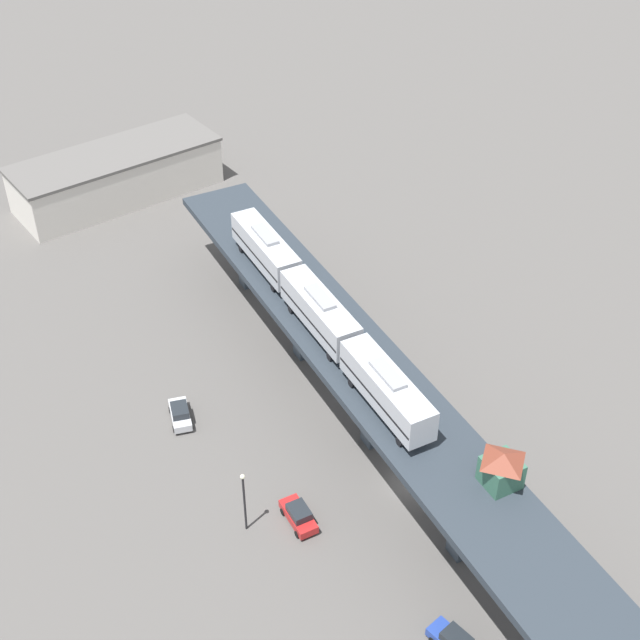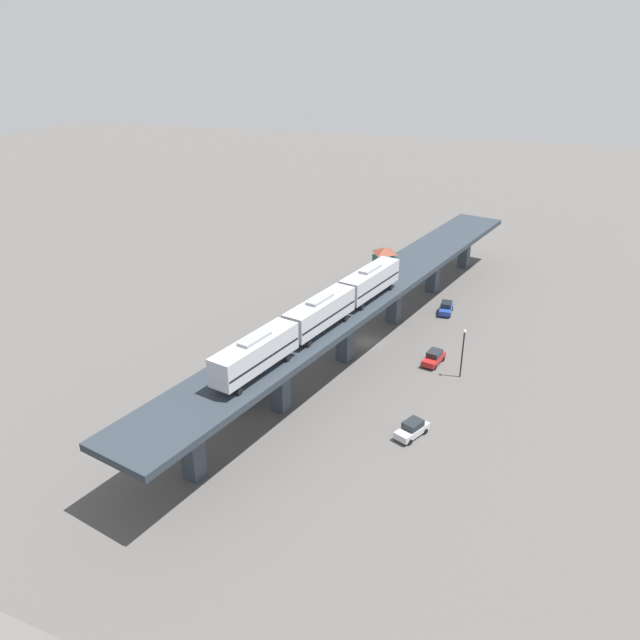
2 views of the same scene
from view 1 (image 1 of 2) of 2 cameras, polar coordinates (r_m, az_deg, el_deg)
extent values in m
plane|color=#514F4C|center=(84.68, 5.63, -10.50)|extent=(400.00, 400.00, 0.00)
cube|color=#283039|center=(79.03, 5.97, -6.72)|extent=(33.08, 90.82, 0.80)
cube|color=#333D47|center=(77.51, 9.21, -12.76)|extent=(2.22, 2.22, 7.43)
cube|color=#333D47|center=(85.77, 3.47, -6.00)|extent=(2.22, 2.22, 7.43)
cube|color=#333D47|center=(95.68, -1.06, -0.50)|extent=(2.22, 2.22, 7.43)
cube|color=#333D47|center=(106.79, -4.68, 3.93)|extent=(2.22, 2.22, 7.43)
cube|color=#ADB2BA|center=(77.88, 4.30, -4.43)|extent=(5.95, 12.31, 3.10)
cube|color=black|center=(78.08, 4.29, -4.59)|extent=(5.93, 12.09, 0.24)
cube|color=gray|center=(76.74, 4.36, -3.47)|extent=(2.49, 4.42, 0.36)
cylinder|color=black|center=(76.35, 5.09, -7.76)|extent=(0.44, 0.87, 0.84)
cylinder|color=black|center=(77.33, 6.60, -7.16)|extent=(0.44, 0.87, 0.84)
cylinder|color=black|center=(81.49, 1.99, -4.05)|extent=(0.44, 0.87, 0.84)
cylinder|color=black|center=(82.42, 3.44, -3.53)|extent=(0.44, 0.87, 0.84)
cube|color=#ADB2BA|center=(86.27, 0.00, 0.55)|extent=(5.95, 12.31, 3.10)
cube|color=black|center=(86.46, 0.00, 0.39)|extent=(5.93, 12.09, 0.24)
cube|color=gray|center=(85.24, 0.00, 1.47)|extent=(2.49, 4.42, 0.36)
cylinder|color=black|center=(84.26, 0.60, -2.36)|extent=(0.44, 0.87, 0.84)
cylinder|color=black|center=(85.16, 2.02, -1.88)|extent=(0.44, 0.87, 0.84)
cylinder|color=black|center=(90.14, -1.90, 0.69)|extent=(0.44, 0.87, 0.84)
cylinder|color=black|center=(90.97, -0.56, 1.11)|extent=(0.44, 0.87, 0.84)
cube|color=#ADB2BA|center=(95.59, -3.50, 4.60)|extent=(5.95, 12.31, 3.10)
cube|color=black|center=(95.76, -3.50, 4.45)|extent=(5.93, 12.09, 0.24)
cube|color=gray|center=(94.66, -3.54, 5.47)|extent=(2.49, 4.42, 0.36)
cylinder|color=black|center=(93.22, -3.04, 2.07)|extent=(0.44, 0.87, 0.84)
cylinder|color=black|center=(94.02, -1.72, 2.46)|extent=(0.44, 0.87, 0.84)
cylinder|color=black|center=(99.63, -5.09, 4.56)|extent=(0.44, 0.87, 0.84)
cylinder|color=black|center=(100.38, -3.84, 4.92)|extent=(0.44, 0.87, 0.84)
cube|color=#33604C|center=(73.96, 11.51, -9.54)|extent=(3.46, 3.46, 2.50)
pyramid|color=brown|center=(72.74, 11.67, -8.63)|extent=(3.97, 3.97, 0.90)
cube|color=#AD1E1E|center=(80.98, -1.39, -12.45)|extent=(2.89, 4.72, 0.80)
cube|color=#1E2328|center=(80.29, -1.35, -12.17)|extent=(2.16, 2.55, 0.76)
cylinder|color=black|center=(80.23, -1.47, -13.55)|extent=(0.41, 0.70, 0.66)
cylinder|color=black|center=(80.72, -0.36, -13.11)|extent=(0.41, 0.70, 0.66)
cylinder|color=black|center=(81.88, -2.40, -12.16)|extent=(0.41, 0.70, 0.66)
cylinder|color=black|center=(82.35, -1.31, -11.74)|extent=(0.41, 0.70, 0.66)
cube|color=#1E2328|center=(73.59, 8.73, -19.52)|extent=(1.68, 2.23, 0.76)
cylinder|color=black|center=(75.45, 8.13, -18.91)|extent=(0.25, 0.66, 0.66)
cube|color=#B7BABF|center=(90.90, -8.94, -6.02)|extent=(3.65, 4.73, 0.80)
cube|color=#1E2328|center=(90.26, -8.97, -5.72)|extent=(2.48, 2.71, 0.76)
cylinder|color=black|center=(90.11, -9.32, -6.90)|extent=(0.52, 0.70, 0.66)
cylinder|color=black|center=(90.18, -8.24, -6.72)|extent=(0.52, 0.70, 0.66)
cylinder|color=black|center=(92.18, -9.57, -5.69)|extent=(0.52, 0.70, 0.66)
cylinder|color=black|center=(92.25, -8.52, -5.51)|extent=(0.52, 0.70, 0.66)
cube|color=#333338|center=(101.39, 1.20, 0.55)|extent=(2.87, 2.78, 2.30)
cube|color=silver|center=(98.57, 1.83, -0.57)|extent=(4.40, 5.68, 2.70)
cylinder|color=black|center=(102.34, 1.72, 0.13)|extent=(0.76, 1.05, 1.00)
cylinder|color=black|center=(101.85, 0.66, -0.06)|extent=(0.76, 1.05, 1.00)
cylinder|color=black|center=(98.53, 2.66, -1.62)|extent=(0.76, 1.05, 1.00)
cylinder|color=black|center=(98.01, 1.52, -1.84)|extent=(0.76, 1.05, 1.00)
cylinder|color=black|center=(78.81, -4.85, -11.66)|extent=(0.20, 0.20, 6.50)
sphere|color=beige|center=(76.22, -4.98, -9.96)|extent=(0.44, 0.44, 0.44)
cube|color=beige|center=(128.14, -12.86, 8.97)|extent=(28.95, 13.10, 6.40)
cube|color=#595654|center=(126.60, -13.07, 10.32)|extent=(29.53, 13.36, 0.40)
camera|label=2|loc=(120.74, -32.37, 22.40)|focal=35.00mm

